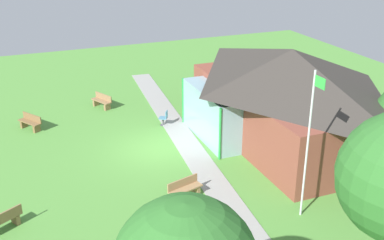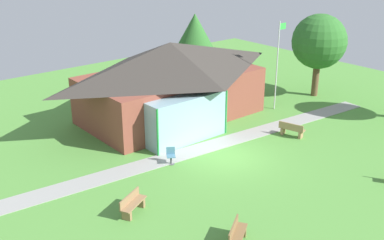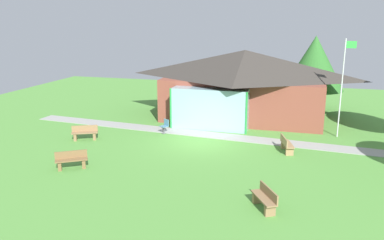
{
  "view_description": "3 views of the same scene",
  "coord_description": "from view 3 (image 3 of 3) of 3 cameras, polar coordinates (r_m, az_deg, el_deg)",
  "views": [
    {
      "loc": [
        20.42,
        -6.22,
        10.53
      ],
      "look_at": [
        0.21,
        1.89,
        1.4
      ],
      "focal_mm": 44.14,
      "sensor_mm": 36.0,
      "label": 1
    },
    {
      "loc": [
        -15.85,
        -16.07,
        10.91
      ],
      "look_at": [
        -0.25,
        2.76,
        1.35
      ],
      "focal_mm": 44.33,
      "sensor_mm": 36.0,
      "label": 2
    },
    {
      "loc": [
        5.55,
        -21.41,
        7.02
      ],
      "look_at": [
        -0.95,
        1.24,
        1.0
      ],
      "focal_mm": 37.66,
      "sensor_mm": 36.0,
      "label": 3
    }
  ],
  "objects": [
    {
      "name": "tree_behind_pavilion_right",
      "position": [
        31.61,
        16.95,
        7.71
      ],
      "size": [
        4.46,
        4.46,
        5.74
      ],
      "color": "brown",
      "rests_on": "ground_plane"
    },
    {
      "name": "bench_mid_left",
      "position": [
        24.55,
        -14.94,
        -1.81
      ],
      "size": [
        1.54,
        1.06,
        0.84
      ],
      "rotation": [
        0.0,
        0.0,
        3.6
      ],
      "color": "olive",
      "rests_on": "ground_plane"
    },
    {
      "name": "ground_plane",
      "position": [
        23.2,
        1.41,
        -3.29
      ],
      "size": [
        44.0,
        44.0,
        0.0
      ],
      "primitive_type": "plane",
      "color": "#54933D"
    },
    {
      "name": "flagpole",
      "position": [
        25.28,
        20.53,
        4.78
      ],
      "size": [
        0.64,
        0.08,
        5.86
      ],
      "color": "silver",
      "rests_on": "ground_plane"
    },
    {
      "name": "bench_front_left",
      "position": [
        20.12,
        -16.7,
        -5.51
      ],
      "size": [
        1.5,
        1.19,
        0.84
      ],
      "rotation": [
        0.0,
        0.0,
        3.72
      ],
      "color": "brown",
      "rests_on": "ground_plane"
    },
    {
      "name": "patio_chair_west",
      "position": [
        25.17,
        -3.89,
        -0.92
      ],
      "size": [
        0.61,
        0.61,
        0.86
      ],
      "rotation": [
        0.0,
        0.0,
        2.58
      ],
      "color": "teal",
      "rests_on": "ground_plane"
    },
    {
      "name": "footpath",
      "position": [
        24.78,
        2.41,
        -2.11
      ],
      "size": [
        24.98,
        3.48,
        0.03
      ],
      "primitive_type": "cube",
      "rotation": [
        0.0,
        0.0,
        -0.09
      ],
      "color": "#999993",
      "rests_on": "ground_plane"
    },
    {
      "name": "bench_front_right",
      "position": [
        15.64,
        10.3,
        -10.96
      ],
      "size": [
        1.14,
        1.52,
        0.84
      ],
      "rotation": [
        0.0,
        0.0,
        2.1
      ],
      "color": "olive",
      "rests_on": "ground_plane"
    },
    {
      "name": "pavilion",
      "position": [
        28.69,
        7.22,
        5.16
      ],
      "size": [
        11.87,
        7.77,
        4.83
      ],
      "color": "brown",
      "rests_on": "ground_plane"
    },
    {
      "name": "bench_mid_right",
      "position": [
        22.18,
        13.22,
        -3.43
      ],
      "size": [
        0.84,
        1.56,
        0.84
      ],
      "rotation": [
        0.0,
        0.0,
        4.99
      ],
      "color": "#9E7A51",
      "rests_on": "ground_plane"
    }
  ]
}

